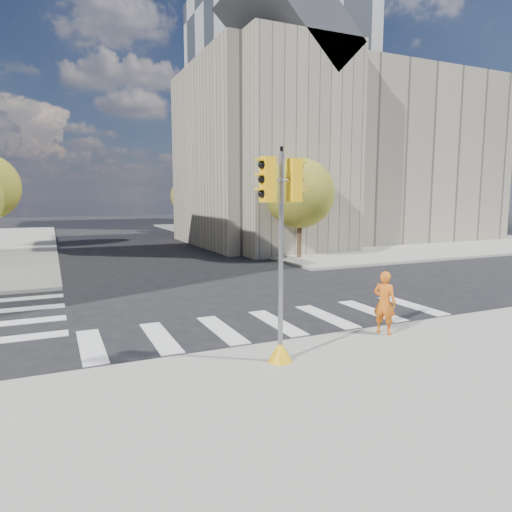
% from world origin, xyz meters
% --- Properties ---
extents(ground, '(160.00, 160.00, 0.00)m').
position_xyz_m(ground, '(0.00, 0.00, 0.00)').
color(ground, black).
rests_on(ground, ground).
extents(sidewalk_far_right, '(28.00, 40.00, 0.15)m').
position_xyz_m(sidewalk_far_right, '(20.00, 26.00, 0.07)').
color(sidewalk_far_right, gray).
rests_on(sidewalk_far_right, ground).
extents(civic_building, '(26.00, 16.00, 19.39)m').
position_xyz_m(civic_building, '(15.59, 19.12, 7.26)').
color(civic_building, gray).
rests_on(civic_building, ground).
extents(office_tower, '(20.00, 18.00, 30.00)m').
position_xyz_m(office_tower, '(22.00, 42.00, 15.00)').
color(office_tower, '#9EA0A3').
rests_on(office_tower, ground).
extents(tree_re_near, '(4.20, 4.20, 6.16)m').
position_xyz_m(tree_re_near, '(7.50, 10.00, 4.05)').
color(tree_re_near, '#382616').
rests_on(tree_re_near, ground).
extents(tree_re_mid, '(4.60, 4.60, 6.66)m').
position_xyz_m(tree_re_mid, '(7.50, 22.00, 4.35)').
color(tree_re_mid, '#382616').
rests_on(tree_re_mid, ground).
extents(tree_re_far, '(4.00, 4.00, 5.88)m').
position_xyz_m(tree_re_far, '(7.50, 34.00, 3.87)').
color(tree_re_far, '#382616').
rests_on(tree_re_far, ground).
extents(lamp_near, '(0.35, 0.18, 8.11)m').
position_xyz_m(lamp_near, '(8.00, 14.00, 4.58)').
color(lamp_near, black).
rests_on(lamp_near, sidewalk_far_right).
extents(lamp_far, '(0.35, 0.18, 8.11)m').
position_xyz_m(lamp_far, '(8.00, 28.00, 4.58)').
color(lamp_far, black).
rests_on(lamp_far, sidewalk_far_right).
extents(traffic_signal, '(1.08, 0.56, 4.79)m').
position_xyz_m(traffic_signal, '(-1.69, -5.34, 2.19)').
color(traffic_signal, '#F4B00C').
rests_on(traffic_signal, sidewalk_near).
extents(photographer, '(0.66, 0.75, 1.73)m').
position_xyz_m(photographer, '(1.87, -4.60, 1.01)').
color(photographer, orange).
rests_on(photographer, sidewalk_near).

